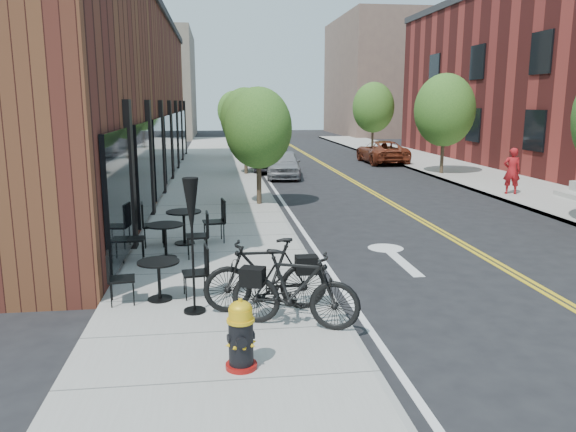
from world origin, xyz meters
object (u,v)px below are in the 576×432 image
bicycle_right (295,289)px  bistro_set_b (165,236)px  parked_car_b (271,156)px  parked_car_c (269,144)px  parked_car_a (284,164)px  bistro_set_a (159,275)px  patio_umbrella (191,217)px  parked_car_far (382,152)px  bistro_set_c (184,222)px  bicycle_left (266,275)px  pedestrian (512,171)px  fire_hydrant (241,335)px

bicycle_right → bistro_set_b: size_ratio=1.07×
parked_car_b → parked_car_c: 9.61m
parked_car_b → parked_car_a: bearing=-77.4°
bistro_set_b → parked_car_c: size_ratio=0.42×
bistro_set_a → parked_car_c: size_ratio=0.38×
patio_umbrella → parked_car_a: 17.29m
parked_car_far → parked_car_b: bearing=22.5°
bistro_set_c → parked_car_b: size_ratio=0.42×
bistro_set_b → parked_car_b: bearing=72.4°
bicycle_left → bicycle_right: bearing=26.5°
parked_car_a → pedestrian: 9.97m
bicycle_left → parked_car_c: bicycle_left is taller
parked_car_a → parked_car_b: (-0.30, 2.74, 0.12)m
bicycle_left → bistro_set_a: 1.92m
patio_umbrella → pedestrian: bearing=43.3°
bicycle_right → bistro_set_b: bicycle_right is taller
parked_car_b → parked_car_c: (0.80, 9.57, -0.12)m
bistro_set_a → parked_car_a: parked_car_a is taller
patio_umbrella → bicycle_right: bearing=-28.1°
parked_car_a → parked_car_c: 12.32m
parked_car_a → parked_car_c: parked_car_c is taller
fire_hydrant → patio_umbrella: 2.43m
bicycle_left → fire_hydrant: bearing=-14.9°
bicycle_right → parked_car_a: size_ratio=0.53×
bicycle_right → patio_umbrella: patio_umbrella is taller
bicycle_right → bistro_set_b: 4.64m
fire_hydrant → parked_car_c: parked_car_c is taller
bistro_set_b → pedestrian: size_ratio=1.09×
parked_car_far → patio_umbrella: bearing=66.3°
bistro_set_c → bistro_set_b: bearing=-112.8°
patio_umbrella → parked_car_a: patio_umbrella is taller
bistro_set_a → pedestrian: (11.73, 9.84, 0.40)m
bistro_set_c → patio_umbrella: bearing=-93.2°
bistro_set_a → parked_car_far: size_ratio=0.37×
parked_car_a → parked_car_c: bearing=94.0°
bistro_set_c → parked_car_c: bearing=71.8°
bistro_set_c → patio_umbrella: 4.64m
bicycle_right → fire_hydrant: bearing=166.3°
patio_umbrella → parked_car_c: patio_umbrella is taller
bistro_set_a → parked_car_c: parked_car_c is taller
bicycle_right → bistro_set_b: (-2.24, 4.06, -0.10)m
bistro_set_c → parked_car_far: size_ratio=0.43×
bicycle_left → patio_umbrella: patio_umbrella is taller
bicycle_right → bistro_set_b: bearing=50.0°
parked_car_b → pedestrian: (7.92, -9.15, 0.20)m
bistro_set_c → parked_car_a: parked_car_a is taller
bistro_set_a → parked_car_b: (3.80, 18.99, 0.19)m
bistro_set_a → parked_car_b: 19.36m
fire_hydrant → bistro_set_b: (-1.38, 5.30, 0.06)m
bistro_set_b → parked_car_b: (3.91, 16.39, 0.14)m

